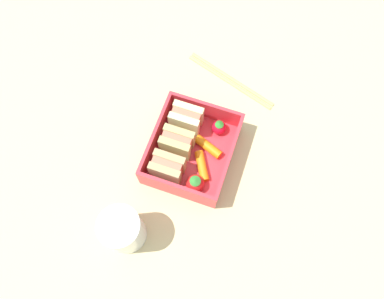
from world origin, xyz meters
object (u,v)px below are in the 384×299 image
(sandwich_center_left, at_px, (177,143))
(sandwich_center, at_px, (186,119))
(strawberry_far_left, at_px, (219,127))
(carrot_stick_far_left, at_px, (208,147))
(carrot_stick_left, at_px, (202,166))
(drinking_glass, at_px, (123,230))
(chopstick_pair, at_px, (231,80))
(sandwich_left, at_px, (167,167))
(strawberry_left, at_px, (195,183))

(sandwich_center_left, xyz_separation_m, sandwich_center, (0.05, 0.00, 0.00))
(sandwich_center_left, relative_size, strawberry_far_left, 1.72)
(sandwich_center_left, bearing_deg, carrot_stick_far_left, -71.90)
(carrot_stick_left, relative_size, drinking_glass, 0.59)
(chopstick_pair, bearing_deg, sandwich_center_left, 164.19)
(carrot_stick_left, xyz_separation_m, carrot_stick_far_left, (0.04, 0.00, 0.00))
(carrot_stick_far_left, height_order, strawberry_far_left, strawberry_far_left)
(carrot_stick_left, relative_size, carrot_stick_far_left, 1.02)
(strawberry_far_left, height_order, drinking_glass, drinking_glass)
(sandwich_left, height_order, strawberry_far_left, sandwich_left)
(sandwich_center, xyz_separation_m, strawberry_left, (-0.10, -0.05, -0.01))
(strawberry_left, relative_size, drinking_glass, 0.41)
(chopstick_pair, bearing_deg, drinking_glass, 167.25)
(strawberry_left, height_order, drinking_glass, drinking_glass)
(carrot_stick_far_left, bearing_deg, strawberry_far_left, -10.03)
(sandwich_center_left, bearing_deg, sandwich_left, 180.00)
(sandwich_center_left, distance_m, carrot_stick_far_left, 0.06)
(carrot_stick_left, xyz_separation_m, chopstick_pair, (0.19, 0.00, -0.02))
(carrot_stick_far_left, height_order, drinking_glass, drinking_glass)
(strawberry_left, bearing_deg, sandwich_left, 80.51)
(strawberry_left, xyz_separation_m, drinking_glass, (-0.11, 0.08, 0.02))
(sandwich_center_left, relative_size, carrot_stick_far_left, 1.04)
(strawberry_far_left, bearing_deg, sandwich_center_left, 133.82)
(sandwich_center_left, xyz_separation_m, strawberry_left, (-0.06, -0.05, -0.01))
(carrot_stick_far_left, relative_size, strawberry_far_left, 1.66)
(carrot_stick_far_left, bearing_deg, strawberry_left, -179.55)
(sandwich_center_left, height_order, strawberry_far_left, sandwich_center_left)
(sandwich_center_left, bearing_deg, drinking_glass, 170.40)
(carrot_stick_far_left, distance_m, strawberry_far_left, 0.04)
(sandwich_left, height_order, carrot_stick_left, sandwich_left)
(drinking_glass, bearing_deg, strawberry_far_left, -21.17)
(carrot_stick_left, xyz_separation_m, drinking_glass, (-0.15, 0.08, 0.03))
(drinking_glass, bearing_deg, sandwich_left, -13.26)
(carrot_stick_left, distance_m, strawberry_far_left, 0.08)
(drinking_glass, bearing_deg, chopstick_pair, -12.75)
(carrot_stick_left, bearing_deg, sandwich_center_left, 68.31)
(carrot_stick_far_left, distance_m, drinking_glass, 0.21)
(sandwich_center, height_order, strawberry_left, sandwich_center)
(strawberry_left, distance_m, drinking_glass, 0.14)
(sandwich_center, bearing_deg, sandwich_center_left, 180.00)
(strawberry_far_left, bearing_deg, sandwich_center, 98.33)
(sandwich_left, xyz_separation_m, strawberry_left, (-0.01, -0.05, -0.01))
(sandwich_left, distance_m, drinking_glass, 0.13)
(sandwich_center_left, height_order, carrot_stick_far_left, sandwich_center_left)
(chopstick_pair, bearing_deg, sandwich_center, 158.51)
(chopstick_pair, xyz_separation_m, drinking_glass, (-0.34, 0.08, 0.04))
(sandwich_center, xyz_separation_m, carrot_stick_far_left, (-0.03, -0.05, -0.02))
(sandwich_left, height_order, chopstick_pair, sandwich_left)
(carrot_stick_left, xyz_separation_m, strawberry_far_left, (0.08, -0.01, 0.01))
(sandwich_center, relative_size, carrot_stick_far_left, 1.04)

